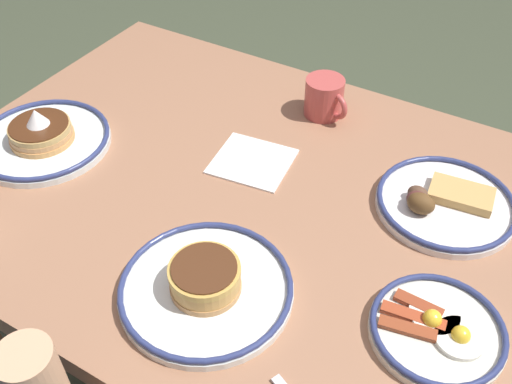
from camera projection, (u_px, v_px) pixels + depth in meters
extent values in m
cube|color=#9D6C4E|center=(250.00, 201.00, 1.12)|extent=(1.25, 0.88, 0.05)
cylinder|color=brown|center=(512.00, 304.00, 1.40)|extent=(0.06, 0.06, 0.70)
cylinder|color=brown|center=(161.00, 162.00, 1.79)|extent=(0.06, 0.06, 0.70)
cylinder|color=white|center=(445.00, 205.00, 1.07)|extent=(0.25, 0.25, 0.01)
torus|color=navy|center=(446.00, 201.00, 1.06)|extent=(0.25, 0.25, 0.01)
cube|color=tan|center=(461.00, 194.00, 1.07)|extent=(0.12, 0.08, 0.02)
ellipsoid|color=brown|center=(423.00, 201.00, 1.05)|extent=(0.04, 0.03, 0.03)
ellipsoid|color=brown|center=(418.00, 193.00, 1.06)|extent=(0.04, 0.03, 0.03)
ellipsoid|color=brown|center=(421.00, 203.00, 1.04)|extent=(0.05, 0.04, 0.04)
ellipsoid|color=brown|center=(418.00, 200.00, 1.05)|extent=(0.04, 0.03, 0.03)
cylinder|color=white|center=(44.00, 142.00, 1.21)|extent=(0.27, 0.27, 0.01)
torus|color=navy|center=(43.00, 138.00, 1.20)|extent=(0.27, 0.27, 0.01)
cylinder|color=tan|center=(42.00, 137.00, 1.20)|extent=(0.13, 0.13, 0.01)
cylinder|color=tan|center=(41.00, 132.00, 1.19)|extent=(0.13, 0.13, 0.01)
cylinder|color=tan|center=(39.00, 128.00, 1.18)|extent=(0.13, 0.13, 0.01)
cylinder|color=#4C2814|center=(39.00, 125.00, 1.18)|extent=(0.12, 0.12, 0.00)
cone|color=white|center=(36.00, 117.00, 1.16)|extent=(0.05, 0.05, 0.03)
cylinder|color=white|center=(206.00, 290.00, 0.93)|extent=(0.28, 0.28, 0.01)
torus|color=navy|center=(206.00, 286.00, 0.92)|extent=(0.28, 0.28, 0.01)
cylinder|color=tan|center=(206.00, 285.00, 0.92)|extent=(0.11, 0.11, 0.01)
cylinder|color=#CD9347|center=(205.00, 281.00, 0.91)|extent=(0.11, 0.11, 0.01)
cylinder|color=gold|center=(205.00, 276.00, 0.90)|extent=(0.11, 0.11, 0.01)
cylinder|color=gold|center=(204.00, 271.00, 0.89)|extent=(0.11, 0.11, 0.01)
cylinder|color=#4C2814|center=(204.00, 268.00, 0.89)|extent=(0.10, 0.10, 0.00)
cylinder|color=silver|center=(436.00, 332.00, 0.87)|extent=(0.20, 0.20, 0.01)
torus|color=navy|center=(438.00, 327.00, 0.86)|extent=(0.20, 0.20, 0.01)
cylinder|color=white|center=(460.00, 338.00, 0.85)|extent=(0.07, 0.07, 0.01)
sphere|color=yellow|center=(461.00, 335.00, 0.85)|extent=(0.03, 0.03, 0.03)
cylinder|color=white|center=(434.00, 315.00, 0.88)|extent=(0.08, 0.08, 0.01)
sphere|color=yellow|center=(432.00, 319.00, 0.87)|extent=(0.03, 0.03, 0.03)
cube|color=#933B20|center=(419.00, 305.00, 0.89)|extent=(0.08, 0.02, 0.01)
cube|color=#A84022|center=(413.00, 316.00, 0.88)|extent=(0.10, 0.03, 0.01)
cube|color=brown|center=(407.00, 328.00, 0.86)|extent=(0.09, 0.04, 0.01)
cylinder|color=#BF4C47|center=(324.00, 97.00, 1.27)|extent=(0.08, 0.08, 0.09)
torus|color=#BF4C47|center=(337.00, 106.00, 1.24)|extent=(0.06, 0.04, 0.06)
cylinder|color=brown|center=(325.00, 86.00, 1.25)|extent=(0.07, 0.07, 0.01)
cube|color=white|center=(252.00, 161.00, 1.17)|extent=(0.17, 0.16, 0.00)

